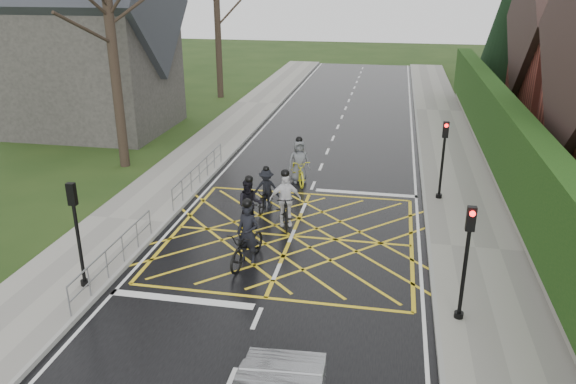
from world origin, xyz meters
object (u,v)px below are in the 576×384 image
(cyclist_back, at_px, (249,209))
(cyclist_front, at_px, (285,205))
(cyclist_rear, at_px, (247,242))
(cyclist_lead, at_px, (299,167))
(cyclist_mid, at_px, (266,193))

(cyclist_back, xyz_separation_m, cyclist_front, (1.14, 0.54, 0.02))
(cyclist_rear, relative_size, cyclist_front, 1.05)
(cyclist_rear, xyz_separation_m, cyclist_front, (0.60, 2.92, 0.09))
(cyclist_back, height_order, cyclist_lead, cyclist_lead)
(cyclist_back, bearing_deg, cyclist_lead, 64.92)
(cyclist_front, relative_size, cyclist_lead, 0.98)
(cyclist_lead, bearing_deg, cyclist_mid, -125.06)
(cyclist_rear, bearing_deg, cyclist_front, 89.63)
(cyclist_rear, relative_size, cyclist_lead, 1.03)
(cyclist_rear, bearing_deg, cyclist_back, 114.18)
(cyclist_mid, xyz_separation_m, cyclist_front, (1.00, -1.41, 0.15))
(cyclist_back, relative_size, cyclist_mid, 1.17)
(cyclist_rear, distance_m, cyclist_mid, 4.35)
(cyclist_back, distance_m, cyclist_lead, 5.08)
(cyclist_back, distance_m, cyclist_mid, 1.96)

